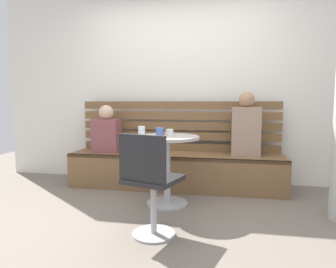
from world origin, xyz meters
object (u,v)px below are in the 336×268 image
object	(u,v)px
cup_water_clear	(142,132)
cafe_table	(167,157)
booth_bench	(175,171)
cup_ceramic_white	(170,132)
person_adult	(246,127)
plate_small	(165,133)
cup_mug_blue	(160,132)
white_chair	(149,182)
person_child_left	(107,132)

from	to	relation	value
cup_water_clear	cafe_table	bearing A→B (deg)	30.05
booth_bench	cup_ceramic_white	world-z (taller)	cup_ceramic_white
person_adult	plate_small	xyz separation A→B (m)	(-0.91, -0.45, -0.04)
person_adult	cup_mug_blue	xyz separation A→B (m)	(-0.90, -0.77, -0.00)
white_chair	booth_bench	bearing A→B (deg)	91.21
cafe_table	person_adult	size ratio (longest dim) A/B	0.95
cup_ceramic_white	person_adult	bearing A→B (deg)	37.99
booth_bench	person_adult	world-z (taller)	person_adult
cafe_table	white_chair	distance (m)	0.81
plate_small	person_adult	bearing A→B (deg)	26.27
cafe_table	white_chair	xyz separation A→B (m)	(0.01, -0.81, -0.05)
cup_water_clear	plate_small	size ratio (longest dim) A/B	0.65
person_adult	plate_small	size ratio (longest dim) A/B	4.57
person_adult	plate_small	world-z (taller)	person_adult
cafe_table	cup_mug_blue	bearing A→B (deg)	-117.87
cup_mug_blue	plate_small	distance (m)	0.32
booth_bench	cafe_table	world-z (taller)	cafe_table
cafe_table	cup_ceramic_white	size ratio (longest dim) A/B	9.25
person_child_left	plate_small	bearing A→B (deg)	-24.52
cup_mug_blue	booth_bench	bearing A→B (deg)	87.30
cup_mug_blue	cup_water_clear	distance (m)	0.19
cafe_table	cup_ceramic_white	xyz separation A→B (m)	(0.02, 0.02, 0.26)
white_chair	plate_small	bearing A→B (deg)	94.15
booth_bench	person_adult	distance (m)	1.04
person_adult	cup_ceramic_white	size ratio (longest dim) A/B	9.71
cup_mug_blue	cup_ceramic_white	world-z (taller)	cup_mug_blue
white_chair	person_adult	xyz separation A→B (m)	(0.84, 1.48, 0.32)
white_chair	cup_water_clear	bearing A→B (deg)	110.31
cup_water_clear	booth_bench	bearing A→B (deg)	74.33
person_adult	person_child_left	distance (m)	1.77
person_adult	cup_ceramic_white	xyz separation A→B (m)	(-0.83, -0.64, -0.01)
white_chair	cup_mug_blue	bearing A→B (deg)	95.31
cup_ceramic_white	cafe_table	bearing A→B (deg)	-133.08
person_child_left	cup_ceramic_white	distance (m)	1.11
person_child_left	person_adult	bearing A→B (deg)	1.85
cup_water_clear	person_child_left	bearing A→B (deg)	132.49
booth_bench	person_adult	bearing A→B (deg)	1.80
cup_mug_blue	plate_small	xyz separation A→B (m)	(-0.01, 0.32, -0.04)
cup_ceramic_white	booth_bench	bearing A→B (deg)	93.79
booth_bench	cup_mug_blue	bearing A→B (deg)	-92.70
white_chair	person_adult	distance (m)	1.73
cup_ceramic_white	plate_small	xyz separation A→B (m)	(-0.08, 0.20, -0.03)
plate_small	cafe_table	bearing A→B (deg)	-73.84
booth_bench	cup_ceramic_white	xyz separation A→B (m)	(0.04, -0.62, 0.55)
booth_bench	cafe_table	size ratio (longest dim) A/B	3.65
cafe_table	white_chair	size ratio (longest dim) A/B	0.87
white_chair	cafe_table	bearing A→B (deg)	90.80
plate_small	booth_bench	bearing A→B (deg)	84.06
booth_bench	white_chair	distance (m)	1.47
booth_bench	person_child_left	size ratio (longest dim) A/B	4.38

